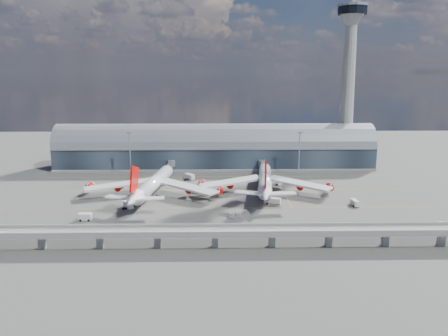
{
  "coord_description": "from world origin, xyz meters",
  "views": [
    {
      "loc": [
        0.35,
        -198.42,
        59.96
      ],
      "look_at": [
        4.47,
        10.0,
        14.0
      ],
      "focal_mm": 35.0,
      "sensor_mm": 36.0,
      "label": 1
    }
  ],
  "objects_px": {
    "airliner_right": "(265,182)",
    "cargo_train_1": "(313,226)",
    "floodlight_mast_left": "(130,153)",
    "service_truck_4": "(279,182)",
    "airliner_left": "(152,184)",
    "control_tower": "(348,85)",
    "cargo_train_0": "(235,216)",
    "service_truck_1": "(85,217)",
    "service_truck_3": "(355,203)",
    "service_truck_5": "(190,177)",
    "floodlight_mast_right": "(299,152)",
    "service_truck_2": "(272,201)",
    "service_truck_0": "(128,205)"
  },
  "relations": [
    {
      "from": "airliner_left",
      "to": "cargo_train_0",
      "type": "bearing_deg",
      "value": -31.86
    },
    {
      "from": "airliner_right",
      "to": "service_truck_2",
      "type": "relative_size",
      "value": 8.88
    },
    {
      "from": "service_truck_3",
      "to": "cargo_train_1",
      "type": "height_order",
      "value": "service_truck_3"
    },
    {
      "from": "control_tower",
      "to": "cargo_train_0",
      "type": "bearing_deg",
      "value": -125.55
    },
    {
      "from": "airliner_left",
      "to": "cargo_train_1",
      "type": "xyz_separation_m",
      "value": [
        69.01,
        -45.7,
        -5.59
      ]
    },
    {
      "from": "service_truck_1",
      "to": "cargo_train_1",
      "type": "distance_m",
      "value": 92.63
    },
    {
      "from": "control_tower",
      "to": "service_truck_2",
      "type": "bearing_deg",
      "value": -123.76
    },
    {
      "from": "floodlight_mast_left",
      "to": "service_truck_5",
      "type": "distance_m",
      "value": 39.21
    },
    {
      "from": "floodlight_mast_left",
      "to": "airliner_right",
      "type": "distance_m",
      "value": 85.9
    },
    {
      "from": "control_tower",
      "to": "floodlight_mast_right",
      "type": "bearing_deg",
      "value": -141.34
    },
    {
      "from": "floodlight_mast_left",
      "to": "cargo_train_0",
      "type": "distance_m",
      "value": 99.09
    },
    {
      "from": "floodlight_mast_right",
      "to": "service_truck_2",
      "type": "xyz_separation_m",
      "value": [
        -23.32,
        -59.24,
        -12.16
      ]
    },
    {
      "from": "service_truck_0",
      "to": "airliner_left",
      "type": "bearing_deg",
      "value": 31.55
    },
    {
      "from": "control_tower",
      "to": "cargo_train_1",
      "type": "height_order",
      "value": "control_tower"
    },
    {
      "from": "floodlight_mast_left",
      "to": "service_truck_2",
      "type": "height_order",
      "value": "floodlight_mast_left"
    },
    {
      "from": "airliner_left",
      "to": "service_truck_2",
      "type": "height_order",
      "value": "airliner_left"
    },
    {
      "from": "service_truck_1",
      "to": "service_truck_5",
      "type": "bearing_deg",
      "value": -30.6
    },
    {
      "from": "airliner_right",
      "to": "airliner_left",
      "type": "bearing_deg",
      "value": -167.83
    },
    {
      "from": "control_tower",
      "to": "service_truck_1",
      "type": "xyz_separation_m",
      "value": [
        -138.54,
        -109.23,
        -50.06
      ]
    },
    {
      "from": "service_truck_4",
      "to": "service_truck_5",
      "type": "distance_m",
      "value": 50.79
    },
    {
      "from": "service_truck_4",
      "to": "service_truck_5",
      "type": "bearing_deg",
      "value": 153.19
    },
    {
      "from": "airliner_left",
      "to": "service_truck_1",
      "type": "height_order",
      "value": "airliner_left"
    },
    {
      "from": "service_truck_3",
      "to": "service_truck_4",
      "type": "relative_size",
      "value": 1.16
    },
    {
      "from": "floodlight_mast_left",
      "to": "floodlight_mast_right",
      "type": "xyz_separation_m",
      "value": [
        100.0,
        0.0,
        0.0
      ]
    },
    {
      "from": "floodlight_mast_right",
      "to": "airliner_left",
      "type": "distance_m",
      "value": 93.34
    },
    {
      "from": "service_truck_3",
      "to": "service_truck_5",
      "type": "distance_m",
      "value": 93.97
    },
    {
      "from": "control_tower",
      "to": "airliner_right",
      "type": "xyz_separation_m",
      "value": [
        -59.79,
        -68.77,
        -45.71
      ]
    },
    {
      "from": "floodlight_mast_left",
      "to": "floodlight_mast_right",
      "type": "distance_m",
      "value": 100.0
    },
    {
      "from": "service_truck_4",
      "to": "service_truck_5",
      "type": "height_order",
      "value": "service_truck_5"
    },
    {
      "from": "airliner_right",
      "to": "cargo_train_1",
      "type": "xyz_separation_m",
      "value": [
        13.22,
        -51.47,
        -5.15
      ]
    },
    {
      "from": "floodlight_mast_left",
      "to": "service_truck_4",
      "type": "height_order",
      "value": "floodlight_mast_left"
    },
    {
      "from": "service_truck_0",
      "to": "service_truck_3",
      "type": "relative_size",
      "value": 1.18
    },
    {
      "from": "airliner_left",
      "to": "service_truck_4",
      "type": "distance_m",
      "value": 68.96
    },
    {
      "from": "service_truck_4",
      "to": "cargo_train_1",
      "type": "xyz_separation_m",
      "value": [
        3.84,
        -67.68,
        -0.59
      ]
    },
    {
      "from": "floodlight_mast_left",
      "to": "airliner_right",
      "type": "relative_size",
      "value": 0.36
    },
    {
      "from": "control_tower",
      "to": "service_truck_0",
      "type": "xyz_separation_m",
      "value": [
        -124.06,
        -92.6,
        -50.18
      ]
    },
    {
      "from": "service_truck_0",
      "to": "cargo_train_0",
      "type": "relative_size",
      "value": 1.23
    },
    {
      "from": "floodlight_mast_right",
      "to": "service_truck_2",
      "type": "bearing_deg",
      "value": -111.49
    },
    {
      "from": "cargo_train_0",
      "to": "service_truck_1",
      "type": "bearing_deg",
      "value": 95.46
    },
    {
      "from": "control_tower",
      "to": "cargo_train_1",
      "type": "xyz_separation_m",
      "value": [
        -46.57,
        -120.24,
        -50.86
      ]
    },
    {
      "from": "service_truck_0",
      "to": "service_truck_5",
      "type": "bearing_deg",
      "value": 31.84
    },
    {
      "from": "cargo_train_1",
      "to": "floodlight_mast_left",
      "type": "bearing_deg",
      "value": 22.11
    },
    {
      "from": "floodlight_mast_left",
      "to": "service_truck_4",
      "type": "xyz_separation_m",
      "value": [
        84.6,
        -24.56,
        -12.27
      ]
    },
    {
      "from": "service_truck_0",
      "to": "service_truck_5",
      "type": "height_order",
      "value": "service_truck_5"
    },
    {
      "from": "airliner_right",
      "to": "cargo_train_0",
      "type": "relative_size",
      "value": 12.79
    },
    {
      "from": "cargo_train_1",
      "to": "airliner_left",
      "type": "bearing_deg",
      "value": 34.81
    },
    {
      "from": "airliner_left",
      "to": "service_truck_0",
      "type": "xyz_separation_m",
      "value": [
        -8.48,
        -18.06,
        -4.91
      ]
    },
    {
      "from": "airliner_right",
      "to": "cargo_train_0",
      "type": "bearing_deg",
      "value": -107.25
    },
    {
      "from": "floodlight_mast_left",
      "to": "airliner_left",
      "type": "distance_m",
      "value": 50.95
    },
    {
      "from": "service_truck_2",
      "to": "service_truck_4",
      "type": "relative_size",
      "value": 1.61
    }
  ]
}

